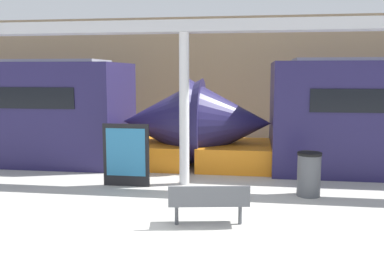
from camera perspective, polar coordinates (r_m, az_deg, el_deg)
name	(u,v)px	position (r m, az deg, el deg)	size (l,w,h in m)	color
ground_plane	(174,245)	(7.20, -2.41, -14.86)	(60.00, 60.00, 0.00)	#B2AFA8
station_wall	(223,81)	(17.25, 4.20, 6.86)	(56.00, 0.20, 5.00)	#9E8460
bench_near	(209,201)	(7.89, 2.25, -9.16)	(1.52, 0.68, 0.78)	#4C4F54
trash_bin	(309,174)	(10.11, 15.32, -5.44)	(0.55, 0.55, 1.01)	#4C4F54
poster_board	(126,155)	(10.67, -8.79, -3.03)	(1.16, 0.07, 1.56)	black
support_column_near	(184,110)	(10.58, -1.04, 2.94)	(0.25, 0.25, 3.75)	silver
canopy_beam	(184,27)	(10.61, -1.07, 13.86)	(28.00, 0.60, 0.28)	#B7B7BC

